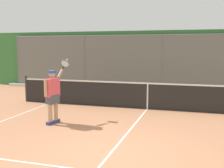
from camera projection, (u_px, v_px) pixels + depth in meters
name	position (u px, v px, depth m)	size (l,w,h in m)	color
ground_plane	(110.00, 154.00, 5.99)	(60.00, 60.00, 0.00)	#B27551
fence_backdrop	(163.00, 61.00, 14.65)	(19.45, 1.37, 3.06)	slate
tennis_net	(148.00, 96.00, 10.28)	(10.13, 0.09, 1.07)	#2D2D2D
tennis_player	(53.00, 93.00, 8.28)	(0.32, 1.36, 1.86)	navy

